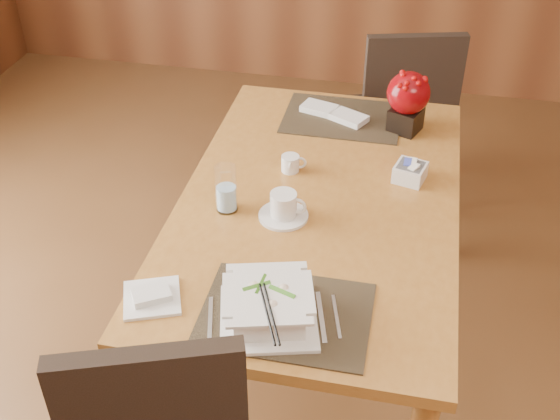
% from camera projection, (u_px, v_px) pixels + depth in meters
% --- Properties ---
extents(dining_table, '(0.90, 1.50, 0.75)m').
position_uv_depth(dining_table, '(318.00, 222.00, 2.36)').
color(dining_table, '#A46B2D').
rests_on(dining_table, ground).
extents(placemat_near, '(0.45, 0.33, 0.01)m').
position_uv_depth(placemat_near, '(286.00, 314.00, 1.86)').
color(placemat_near, black).
rests_on(placemat_near, dining_table).
extents(placemat_far, '(0.45, 0.33, 0.01)m').
position_uv_depth(placemat_far, '(342.00, 118.00, 2.73)').
color(placemat_far, black).
rests_on(placemat_far, dining_table).
extents(soup_setting, '(0.31, 0.31, 0.10)m').
position_uv_depth(soup_setting, '(268.00, 307.00, 1.82)').
color(soup_setting, silver).
rests_on(soup_setting, dining_table).
extents(coffee_cup, '(0.16, 0.16, 0.09)m').
position_uv_depth(coffee_cup, '(283.00, 207.00, 2.19)').
color(coffee_cup, silver).
rests_on(coffee_cup, dining_table).
extents(water_glass, '(0.09, 0.09, 0.16)m').
position_uv_depth(water_glass, '(226.00, 189.00, 2.20)').
color(water_glass, white).
rests_on(water_glass, dining_table).
extents(creamer_jug, '(0.09, 0.09, 0.06)m').
position_uv_depth(creamer_jug, '(290.00, 163.00, 2.42)').
color(creamer_jug, silver).
rests_on(creamer_jug, dining_table).
extents(sugar_caddy, '(0.12, 0.12, 0.06)m').
position_uv_depth(sugar_caddy, '(410.00, 172.00, 2.37)').
color(sugar_caddy, silver).
rests_on(sugar_caddy, dining_table).
extents(berry_decor, '(0.16, 0.16, 0.24)m').
position_uv_depth(berry_decor, '(408.00, 98.00, 2.58)').
color(berry_decor, black).
rests_on(berry_decor, dining_table).
extents(napkins_far, '(0.29, 0.19, 0.02)m').
position_uv_depth(napkins_far, '(336.00, 114.00, 2.73)').
color(napkins_far, silver).
rests_on(napkins_far, dining_table).
extents(bread_plate, '(0.20, 0.20, 0.01)m').
position_uv_depth(bread_plate, '(152.00, 298.00, 1.91)').
color(bread_plate, silver).
rests_on(bread_plate, dining_table).
extents(far_chair, '(0.54, 0.55, 0.95)m').
position_uv_depth(far_chair, '(402.00, 111.00, 3.23)').
color(far_chair, black).
rests_on(far_chair, ground).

